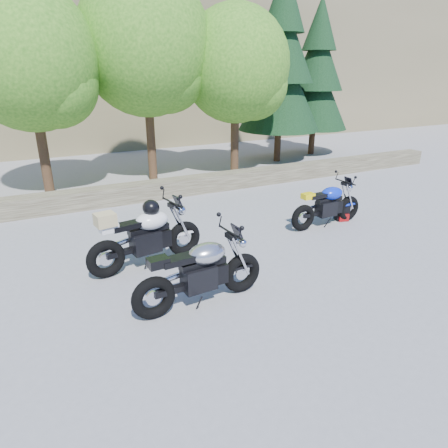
{
  "coord_description": "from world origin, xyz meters",
  "views": [
    {
      "loc": [
        -2.94,
        -5.32,
        3.48
      ],
      "look_at": [
        0.2,
        1.0,
        0.75
      ],
      "focal_mm": 32.0,
      "sensor_mm": 36.0,
      "label": 1
    }
  ],
  "objects_px": {
    "white_bike": "(146,235)",
    "blue_bike": "(327,205)",
    "silver_bike": "(201,273)",
    "backpack": "(342,212)"
  },
  "relations": [
    {
      "from": "silver_bike",
      "to": "blue_bike",
      "type": "xyz_separation_m",
      "value": [
        4.04,
        1.84,
        -0.05
      ]
    },
    {
      "from": "white_bike",
      "to": "blue_bike",
      "type": "bearing_deg",
      "value": -7.16
    },
    {
      "from": "silver_bike",
      "to": "white_bike",
      "type": "xyz_separation_m",
      "value": [
        -0.39,
        1.68,
        0.08
      ]
    },
    {
      "from": "blue_bike",
      "to": "white_bike",
      "type": "bearing_deg",
      "value": 179.86
    },
    {
      "from": "white_bike",
      "to": "silver_bike",
      "type": "bearing_deg",
      "value": -86.25
    },
    {
      "from": "silver_bike",
      "to": "white_bike",
      "type": "bearing_deg",
      "value": 99.17
    },
    {
      "from": "blue_bike",
      "to": "backpack",
      "type": "xyz_separation_m",
      "value": [
        0.59,
        0.11,
        -0.29
      ]
    },
    {
      "from": "white_bike",
      "to": "backpack",
      "type": "relative_size",
      "value": 5.29
    },
    {
      "from": "white_bike",
      "to": "backpack",
      "type": "height_order",
      "value": "white_bike"
    },
    {
      "from": "blue_bike",
      "to": "backpack",
      "type": "bearing_deg",
      "value": 8.41
    }
  ]
}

